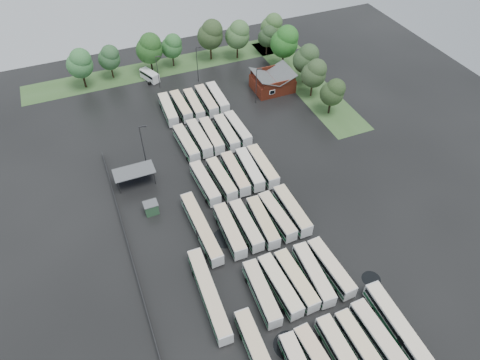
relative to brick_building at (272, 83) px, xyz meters
name	(u,v)px	position (x,y,z in m)	size (l,w,h in m)	color
ground	(255,235)	(-24.00, -42.77, -1.87)	(160.00, 160.00, 0.00)	black
brick_building	(272,83)	(0.00, 0.00, 0.00)	(10.07, 8.60, 5.39)	maroon
wash_shed	(134,172)	(-41.20, -20.74, 1.12)	(8.20, 4.20, 3.58)	#2D2D30
utility_hut	(151,208)	(-40.20, -30.17, -0.55)	(2.70, 2.20, 2.62)	#284D30
grass_strip_north	(169,66)	(-22.00, 22.03, -1.86)	(80.00, 10.00, 0.01)	#355828
grass_strip_east	(305,81)	(10.00, 0.03, -1.86)	(10.00, 50.00, 0.01)	#355828
west_fence	(126,237)	(-46.20, -34.77, -1.27)	(0.10, 50.00, 1.20)	#2D2D30
bus_r0c2	(342,354)	(-21.84, -68.57, -0.12)	(2.48, 11.40, 3.17)	silver
bus_r0c3	(361,347)	(-18.66, -68.68, -0.17)	(2.54, 11.11, 3.08)	silver
bus_r0c4	(378,337)	(-15.49, -68.50, -0.09)	(2.79, 11.67, 3.23)	silver
bus_r1c0	(262,293)	(-28.36, -55.16, -0.12)	(2.92, 11.52, 3.18)	silver
bus_r1c1	(280,286)	(-25.08, -55.11, -0.11)	(2.94, 11.58, 3.20)	silver
bus_r1c2	(296,280)	(-22.16, -55.17, -0.14)	(2.85, 11.37, 3.14)	silver
bus_r1c3	(313,274)	(-18.97, -55.30, -0.11)	(3.01, 11.59, 3.20)	silver
bus_r1c4	(331,268)	(-15.64, -55.29, -0.12)	(3.00, 11.53, 3.18)	silver
bus_r2c0	(230,230)	(-28.44, -41.37, -0.10)	(2.69, 11.56, 3.20)	silver
bus_r2c1	(246,225)	(-25.15, -41.35, -0.16)	(2.41, 11.12, 3.09)	silver
bus_r2c2	(263,222)	(-22.03, -41.84, -0.15)	(2.82, 11.27, 3.11)	silver
bus_r2c3	(277,216)	(-18.96, -41.54, -0.16)	(2.93, 11.27, 3.11)	silver
bus_r2c4	(292,210)	(-15.73, -41.37, -0.09)	(2.58, 11.63, 3.23)	silver
bus_r3c0	(205,183)	(-28.56, -28.15, -0.14)	(2.92, 11.39, 3.14)	silver
bus_r3c1	(221,179)	(-25.05, -28.24, -0.16)	(2.84, 11.22, 3.10)	silver
bus_r3c2	(235,173)	(-21.86, -27.87, -0.13)	(2.61, 11.38, 3.16)	silver
bus_r3c3	(250,169)	(-18.61, -27.84, -0.13)	(2.87, 11.41, 3.15)	silver
bus_r3c4	(263,166)	(-15.72, -28.01, -0.10)	(2.49, 11.53, 3.21)	silver
bus_r4c0	(186,143)	(-28.32, -14.70, -0.13)	(2.95, 11.43, 3.15)	silver
bus_r4c1	(199,138)	(-25.05, -14.05, -0.12)	(2.71, 11.48, 3.18)	silver
bus_r4c2	(212,135)	(-22.15, -14.26, -0.16)	(2.46, 11.17, 3.10)	silver
bus_r4c3	(226,133)	(-18.67, -14.63, -0.13)	(2.55, 11.36, 3.15)	silver
bus_r4c4	(238,128)	(-15.68, -14.14, -0.17)	(2.69, 11.15, 3.09)	silver
bus_r5c0	(168,109)	(-28.50, -0.73, -0.12)	(2.81, 11.49, 3.18)	silver
bus_r5c1	(181,106)	(-25.18, -0.53, -0.17)	(2.65, 11.15, 3.09)	silver
bus_r5c2	(194,104)	(-22.00, -1.03, -0.17)	(2.55, 11.11, 3.08)	silver
bus_r5c3	(206,101)	(-18.66, -0.79, -0.11)	(2.45, 11.46, 3.19)	silver
bus_r5c4	(218,98)	(-15.61, -0.58, -0.12)	(2.61, 11.42, 3.17)	silver
artic_bus_west_b	(201,228)	(-32.98, -38.74, -0.17)	(2.80, 16.56, 3.06)	silver
artic_bus_west_c	(209,294)	(-36.22, -52.11, -0.15)	(2.86, 16.77, 3.10)	silver
artic_bus_east	(403,334)	(-11.82, -69.55, -0.10)	(2.76, 17.22, 3.19)	silver
minibus	(150,75)	(-28.81, 16.84, -0.41)	(4.39, 6.40, 2.63)	white
tree_north_0	(80,63)	(-45.35, 19.93, 5.26)	(6.69, 6.69, 11.09)	black
tree_north_1	(109,57)	(-37.71, 21.90, 4.29)	(5.78, 5.78, 9.58)	black
tree_north_2	(150,48)	(-27.08, 20.05, 5.71)	(7.10, 7.10, 11.77)	black
tree_north_3	(172,46)	(-20.58, 21.56, 4.35)	(5.83, 5.83, 9.66)	#36281D
tree_north_4	(211,34)	(-9.36, 21.09, 5.83)	(7.23, 7.23, 11.97)	#362315
tree_north_5	(238,34)	(-2.07, 18.78, 5.49)	(6.90, 6.90, 11.42)	black
tree_north_6	(272,26)	(9.63, 20.95, 4.94)	(6.39, 6.39, 10.58)	black
tree_east_0	(333,92)	(8.56, -15.09, 4.24)	(5.76, 5.74, 9.51)	black
tree_east_1	(315,73)	(8.18, -6.68, 4.82)	(6.27, 6.27, 10.39)	#332618
tree_east_2	(307,58)	(9.51, -0.06, 5.18)	(6.61, 6.61, 10.95)	#342114
tree_east_3	(285,41)	(7.66, 8.77, 6.17)	(7.54, 7.54, 12.48)	#332317
tree_east_4	(268,36)	(6.76, 17.71, 3.76)	(5.28, 5.28, 8.75)	black
lamp_post_ne	(257,84)	(-6.44, -4.03, 3.71)	(1.48, 0.29, 9.61)	#2D2D30
lamp_post_nw	(143,144)	(-37.82, -16.81, 4.33)	(1.64, 0.32, 10.67)	#2D2D30
lamp_post_back_w	(158,70)	(-27.17, 12.23, 3.38)	(1.39, 0.27, 9.03)	#2D2D30
lamp_post_back_e	(197,62)	(-16.69, 11.26, 3.91)	(1.53, 0.30, 9.95)	#2D2D30
puddle_0	(289,345)	(-27.82, -63.84, -1.86)	(4.67, 4.67, 0.01)	black
puddle_1	(349,337)	(-18.72, -66.20, -1.86)	(3.61, 3.61, 0.01)	black
puddle_2	(225,238)	(-29.30, -41.38, -1.86)	(4.81, 4.81, 0.01)	black
puddle_3	(287,234)	(-18.43, -44.89, -1.86)	(3.44, 3.44, 0.01)	black
puddle_4	(371,279)	(-9.64, -58.97, -1.86)	(3.25, 3.25, 0.01)	black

